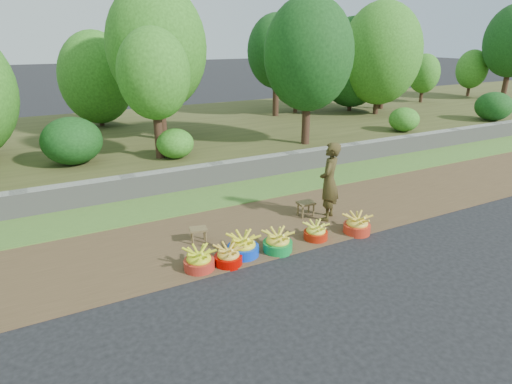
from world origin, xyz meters
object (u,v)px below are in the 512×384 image
stool_left (198,231)px  basin_b (228,256)px  basin_f (357,225)px  basin_e (316,232)px  stool_right (306,205)px  basin_d (278,242)px  basin_a (199,260)px  vendor_woman (329,182)px  basin_c (243,246)px

stool_left → basin_b: bearing=-81.1°
basin_b → stool_left: basin_b is taller
basin_f → stool_left: (-2.84, 1.03, 0.07)m
basin_e → stool_right: bearing=65.8°
basin_d → basin_f: size_ratio=1.01×
basin_a → basin_b: 0.49m
stool_right → vendor_woman: vendor_woman is taller
stool_right → basin_a: bearing=-160.1°
basin_e → vendor_woman: bearing=40.9°
basin_b → basin_a: bearing=171.5°
basin_a → stool_left: bearing=69.7°
basin_c → stool_right: (1.92, 0.92, 0.08)m
basin_a → basin_c: (0.84, 0.08, 0.01)m
stool_left → stool_right: size_ratio=1.00×
basin_e → basin_a: bearing=-179.6°
basin_a → vendor_woman: (3.07, 0.67, 0.66)m
basin_a → stool_right: 2.93m
stool_right → basin_e: bearing=-114.2°
basin_b → basin_d: (0.96, 0.02, 0.02)m
basin_d → stool_left: basin_d is taller
basin_f → stool_left: basin_f is taller
basin_a → basin_e: 2.31m
basin_d → stool_left: size_ratio=1.47×
basin_a → basin_e: basin_a is taller
basin_c → basin_e: (1.48, -0.06, -0.03)m
basin_f → stool_left: size_ratio=1.45×
stool_right → vendor_woman: 0.72m
basin_c → basin_e: size_ratio=1.21×
basin_c → basin_e: basin_c is taller
basin_d → basin_f: basin_d is taller
basin_e → stool_left: 2.17m
stool_right → basin_b: bearing=-154.7°
basin_e → stool_left: basin_e is taller
basin_b → basin_e: bearing=2.8°
basin_f → basin_a: bearing=177.7°
basin_d → basin_e: bearing=4.5°
basin_b → basin_f: 2.69m
basin_f → vendor_woman: vendor_woman is taller
basin_a → vendor_woman: 3.21m
basin_a → basin_d: (1.45, -0.05, 0.01)m
basin_b → basin_e: (1.83, 0.09, -0.01)m
basin_d → vendor_woman: 1.89m
stool_left → basin_e: bearing=-24.1°
basin_d → stool_right: bearing=38.8°
basin_a → basin_f: bearing=-2.3°
vendor_woman → basin_c: bearing=-25.8°
basin_b → stool_left: bearing=98.9°
basin_f → stool_right: bearing=110.4°
basin_e → basin_f: bearing=-9.6°
basin_a → stool_right: bearing=19.9°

